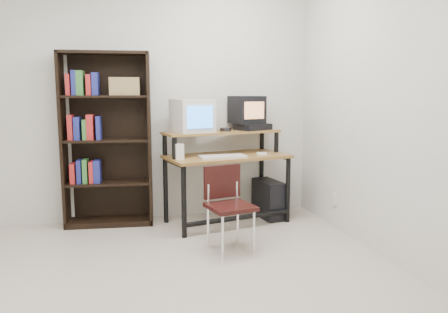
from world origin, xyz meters
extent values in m
cube|color=beige|center=(0.00, 0.00, -0.01)|extent=(4.00, 4.00, 0.01)
cube|color=beige|center=(0.00, 2.00, 1.30)|extent=(4.00, 0.01, 2.60)
cube|color=beige|center=(0.00, -2.00, 1.30)|extent=(4.00, 0.01, 2.60)
cube|color=beige|center=(2.00, 0.00, 1.30)|extent=(0.01, 4.00, 2.60)
cube|color=olive|center=(0.95, 1.60, 0.72)|extent=(1.37, 0.88, 0.03)
cube|color=olive|center=(0.92, 1.72, 0.97)|extent=(1.32, 0.63, 0.02)
cylinder|color=black|center=(0.42, 1.21, 0.36)|extent=(0.05, 0.05, 0.72)
cylinder|color=black|center=(1.59, 1.45, 0.36)|extent=(0.05, 0.05, 0.72)
cylinder|color=black|center=(0.31, 1.75, 0.49)|extent=(0.05, 0.05, 0.98)
cylinder|color=black|center=(1.48, 1.99, 0.49)|extent=(0.05, 0.05, 0.98)
cylinder|color=black|center=(1.01, 1.33, 0.12)|extent=(1.18, 0.29, 0.05)
cube|color=beige|center=(0.59, 1.66, 1.15)|extent=(0.46, 0.46, 0.35)
cube|color=#2F89FC|center=(0.64, 1.48, 1.15)|extent=(0.27, 0.08, 0.22)
cube|color=black|center=(1.29, 1.78, 1.01)|extent=(0.44, 0.39, 0.08)
cube|color=black|center=(1.24, 1.83, 1.20)|extent=(0.39, 0.38, 0.30)
cube|color=tan|center=(1.27, 1.67, 1.20)|extent=(0.24, 0.07, 0.18)
cylinder|color=#26262B|center=(0.96, 1.69, 0.99)|extent=(0.14, 0.14, 0.05)
cube|color=beige|center=(0.86, 1.45, 0.74)|extent=(0.48, 0.23, 0.03)
cube|color=black|center=(1.32, 1.55, 0.72)|extent=(0.23, 0.19, 0.01)
cube|color=white|center=(1.32, 1.55, 0.74)|extent=(0.10, 0.06, 0.03)
cube|color=beige|center=(0.41, 1.43, 0.80)|extent=(0.09, 0.09, 0.17)
cube|color=black|center=(1.45, 1.67, 0.21)|extent=(0.26, 0.47, 0.42)
cube|color=black|center=(0.76, 0.75, 0.40)|extent=(0.44, 0.44, 0.04)
cube|color=black|center=(0.73, 0.92, 0.60)|extent=(0.35, 0.10, 0.30)
cylinder|color=silver|center=(0.65, 0.58, 0.19)|extent=(0.02, 0.02, 0.38)
cylinder|color=silver|center=(0.94, 0.64, 0.19)|extent=(0.02, 0.02, 0.38)
cylinder|color=silver|center=(0.58, 0.87, 0.19)|extent=(0.02, 0.02, 0.38)
cylinder|color=silver|center=(0.88, 0.93, 0.19)|extent=(0.02, 0.02, 0.38)
cube|color=black|center=(-0.71, 1.88, 0.90)|extent=(0.06, 0.30, 1.80)
cube|color=black|center=(0.16, 1.78, 0.90)|extent=(0.06, 0.30, 1.80)
cube|color=black|center=(-0.26, 1.97, 0.90)|extent=(0.90, 0.11, 1.80)
cube|color=black|center=(-0.28, 1.83, 1.79)|extent=(0.93, 0.39, 0.03)
cube|color=black|center=(-0.28, 1.83, 0.03)|extent=(0.93, 0.39, 0.06)
cube|color=black|center=(-0.28, 1.83, 0.45)|extent=(0.87, 0.37, 0.03)
cube|color=black|center=(-0.28, 1.83, 0.90)|extent=(0.87, 0.37, 0.02)
cube|color=black|center=(-0.28, 1.83, 1.35)|extent=(0.87, 0.37, 0.02)
cube|color=olive|center=(-0.08, 1.81, 1.46)|extent=(0.32, 0.25, 0.18)
cube|color=beige|center=(1.99, 1.15, 0.30)|extent=(0.02, 0.08, 0.12)
camera|label=1|loc=(-0.20, -2.84, 1.40)|focal=35.00mm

